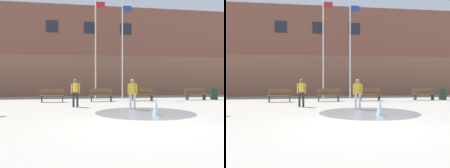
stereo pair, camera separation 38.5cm
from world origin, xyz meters
TOP-DOWN VIEW (x-y plane):
  - ground_plane at (0.00, 0.00)m, footprint 100.00×100.00m
  - library_building at (0.00, 19.84)m, footprint 36.00×6.05m
  - splash_fountain at (1.45, 3.46)m, footprint 4.68×4.68m
  - park_bench_center at (-3.18, 10.41)m, footprint 1.60×0.44m
  - park_bench_under_right_flagpole at (0.23, 10.45)m, footprint 1.60×0.44m
  - park_bench_near_trashcan at (3.30, 10.58)m, footprint 1.60×0.44m
  - park_bench_far_right at (7.53, 10.58)m, footprint 1.60×0.44m
  - adult_near_bench at (-1.72, 6.89)m, footprint 0.50×0.37m
  - adult_watching at (1.16, 5.17)m, footprint 0.50×0.39m
  - flagpole_left at (0.08, 12.42)m, footprint 0.80×0.10m
  - flagpole_right at (2.23, 12.42)m, footprint 0.80×0.10m
  - trash_can at (9.06, 10.50)m, footprint 0.56×0.56m

SIDE VIEW (x-z plane):
  - ground_plane at x=0.00m, z-range 0.00..0.00m
  - splash_fountain at x=1.45m, z-range -0.25..0.47m
  - trash_can at x=9.06m, z-range 0.00..0.90m
  - park_bench_center at x=-3.18m, z-range 0.02..0.93m
  - park_bench_under_right_flagpole at x=0.23m, z-range 0.02..0.93m
  - park_bench_near_trashcan at x=3.30m, z-range 0.02..0.93m
  - park_bench_far_right at x=7.53m, z-range 0.02..0.93m
  - adult_near_bench at x=-1.72m, z-range 0.14..1.73m
  - adult_watching at x=1.16m, z-range 0.14..1.73m
  - flagpole_right at x=2.23m, z-range 0.25..8.11m
  - flagpole_left at x=0.08m, z-range 0.25..8.32m
  - library_building at x=0.00m, z-range 0.00..8.63m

